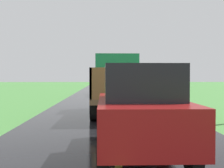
% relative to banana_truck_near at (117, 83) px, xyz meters
% --- Properties ---
extents(banana_truck_near, '(2.38, 5.82, 2.80)m').
position_rel_banana_truck_near_xyz_m(banana_truck_near, '(0.00, 0.00, 0.00)').
color(banana_truck_near, '#2D2D30').
rests_on(banana_truck_near, road_surface).
extents(banana_truck_far, '(2.38, 5.81, 2.80)m').
position_rel_banana_truck_near_xyz_m(banana_truck_far, '(0.23, 14.23, 0.01)').
color(banana_truck_far, '#2D2D30').
rests_on(banana_truck_far, road_surface).
extents(following_car, '(1.74, 4.10, 1.92)m').
position_rel_banana_truck_near_xyz_m(following_car, '(0.09, -7.55, -0.39)').
color(following_car, maroon).
rests_on(following_car, road_surface).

